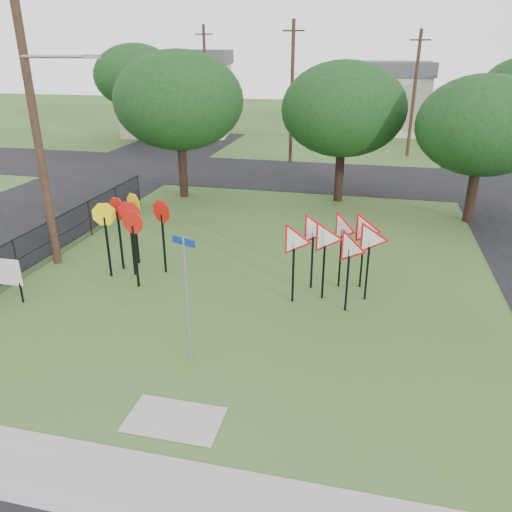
{
  "coord_description": "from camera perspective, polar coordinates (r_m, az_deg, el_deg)",
  "views": [
    {
      "loc": [
        3.58,
        -10.14,
        7.2
      ],
      "look_at": [
        0.5,
        3.0,
        1.6
      ],
      "focal_mm": 35.0,
      "sensor_mm": 36.0,
      "label": 1
    }
  ],
  "objects": [
    {
      "name": "curb_pad",
      "position": [
        11.15,
        -9.32,
        -17.96
      ],
      "size": [
        2.0,
        1.2,
        0.02
      ],
      "primitive_type": "cube",
      "color": "gray",
      "rests_on": "ground"
    },
    {
      "name": "yield_sign_cluster",
      "position": [
        15.27,
        9.23,
        1.88
      ],
      "size": [
        3.29,
        2.33,
        2.58
      ],
      "color": "black",
      "rests_on": "ground"
    },
    {
      "name": "house_left",
      "position": [
        47.64,
        -8.92,
        18.01
      ],
      "size": [
        10.58,
        8.88,
        7.2
      ],
      "color": "beige",
      "rests_on": "ground"
    },
    {
      "name": "far_pole_a",
      "position": [
        34.69,
        4.13,
        18.18
      ],
      "size": [
        1.4,
        0.24,
        9.0
      ],
      "color": "#41291E",
      "rests_on": "ground"
    },
    {
      "name": "info_board",
      "position": [
        16.92,
        -26.81,
        -1.76
      ],
      "size": [
        1.12,
        0.06,
        1.4
      ],
      "color": "black",
      "rests_on": "ground"
    },
    {
      "name": "house_mid",
      "position": [
        50.3,
        14.31,
        17.26
      ],
      "size": [
        8.4,
        8.4,
        6.2
      ],
      "color": "beige",
      "rests_on": "ground"
    },
    {
      "name": "utility_pole_main",
      "position": [
        18.31,
        -23.91,
        14.46
      ],
      "size": [
        3.55,
        0.33,
        10.0
      ],
      "color": "#41291E",
      "rests_on": "ground"
    },
    {
      "name": "street_far",
      "position": [
        31.19,
        6.35,
        9.07
      ],
      "size": [
        60.0,
        8.0,
        0.02
      ],
      "primitive_type": "cube",
      "color": "black",
      "rests_on": "ground"
    },
    {
      "name": "sidewalk",
      "position": [
        9.99,
        -13.53,
        -24.31
      ],
      "size": [
        30.0,
        1.6,
        0.02
      ],
      "primitive_type": "cube",
      "color": "gray",
      "rests_on": "ground"
    },
    {
      "name": "far_pole_c",
      "position": [
        42.45,
        -5.78,
        18.91
      ],
      "size": [
        1.4,
        0.24,
        9.0
      ],
      "color": "#41291E",
      "rests_on": "ground"
    },
    {
      "name": "far_pole_b",
      "position": [
        38.32,
        17.62,
        17.28
      ],
      "size": [
        1.4,
        0.24,
        8.5
      ],
      "color": "#41291E",
      "rests_on": "ground"
    },
    {
      "name": "street_name_sign",
      "position": [
        11.95,
        -7.93,
        -4.26
      ],
      "size": [
        0.63,
        0.27,
        3.26
      ],
      "color": "gray",
      "rests_on": "ground"
    },
    {
      "name": "tree_near_right",
      "position": [
        23.74,
        24.54,
        13.39
      ],
      "size": [
        5.6,
        5.6,
        6.33
      ],
      "color": "black",
      "rests_on": "ground"
    },
    {
      "name": "tree_near_mid",
      "position": [
        25.33,
        9.96,
        16.19
      ],
      "size": [
        6.0,
        6.0,
        6.8
      ],
      "color": "black",
      "rests_on": "ground"
    },
    {
      "name": "ground",
      "position": [
        12.94,
        -5.29,
        -11.38
      ],
      "size": [
        140.0,
        140.0,
        0.0
      ],
      "primitive_type": "plane",
      "color": "#31541F"
    },
    {
      "name": "tree_near_left",
      "position": [
        26.07,
        -8.79,
        17.13
      ],
      "size": [
        6.4,
        6.4,
        7.27
      ],
      "color": "black",
      "rests_on": "ground"
    },
    {
      "name": "tree_far_left",
      "position": [
        44.71,
        -13.55,
        19.35
      ],
      "size": [
        6.8,
        6.8,
        7.73
      ],
      "color": "black",
      "rests_on": "ground"
    },
    {
      "name": "stop_sign_cluster",
      "position": [
        17.17,
        -14.15,
        3.98
      ],
      "size": [
        2.46,
        2.13,
        2.63
      ],
      "color": "black",
      "rests_on": "ground"
    },
    {
      "name": "street_left",
      "position": [
        26.46,
        -23.62,
        4.85
      ],
      "size": [
        8.0,
        50.0,
        0.02
      ],
      "primitive_type": "cube",
      "color": "black",
      "rests_on": "ground"
    },
    {
      "name": "fence_run",
      "position": [
        20.85,
        -20.05,
        3.21
      ],
      "size": [
        0.05,
        11.55,
        1.5
      ],
      "color": "black",
      "rests_on": "ground"
    }
  ]
}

